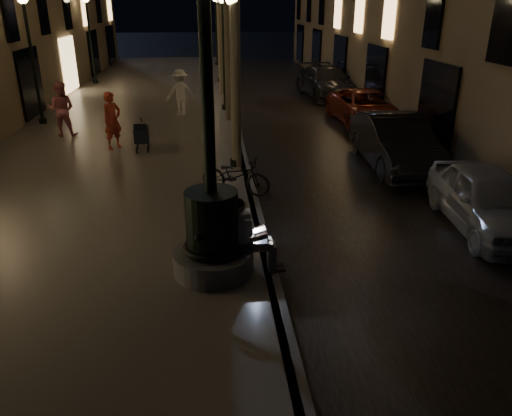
{
  "coord_description": "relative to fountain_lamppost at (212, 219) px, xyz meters",
  "views": [
    {
      "loc": [
        -0.97,
        -5.7,
        4.62
      ],
      "look_at": [
        -0.16,
        3.0,
        0.96
      ],
      "focal_mm": 35.0,
      "sensor_mm": 36.0,
      "label": 1
    }
  ],
  "objects": [
    {
      "name": "lamp_left_b",
      "position": [
        -6.4,
        12.0,
        2.02
      ],
      "size": [
        0.36,
        0.36,
        4.81
      ],
      "color": "black",
      "rests_on": "promenade"
    },
    {
      "name": "car_rear",
      "position": [
        5.94,
        17.51,
        -0.45
      ],
      "size": [
        2.54,
        5.41,
        1.53
      ],
      "primitive_type": "imported",
      "rotation": [
        0.0,
        0.0,
        0.08
      ],
      "color": "#2C2B30",
      "rests_on": "ground"
    },
    {
      "name": "lamp_curb_c",
      "position": [
        0.7,
        22.0,
        2.02
      ],
      "size": [
        0.36,
        0.36,
        4.81
      ],
      "color": "black",
      "rests_on": "promenade"
    },
    {
      "name": "car_third",
      "position": [
        6.2,
        11.58,
        -0.55
      ],
      "size": [
        2.36,
        4.83,
        1.32
      ],
      "primitive_type": "imported",
      "rotation": [
        0.0,
        0.0,
        0.04
      ],
      "color": "maroon",
      "rests_on": "ground"
    },
    {
      "name": "fountain_lamppost",
      "position": [
        0.0,
        0.0,
        0.0
      ],
      "size": [
        1.4,
        1.4,
        5.21
      ],
      "color": "#59595B",
      "rests_on": "promenade"
    },
    {
      "name": "car_second",
      "position": [
        5.39,
        6.01,
        -0.44
      ],
      "size": [
        1.75,
        4.69,
        1.53
      ],
      "primitive_type": "imported",
      "rotation": [
        0.0,
        0.0,
        -0.03
      ],
      "color": "black",
      "rests_on": "ground"
    },
    {
      "name": "seated_man_laptop",
      "position": [
        0.61,
        -0.0,
        -0.29
      ],
      "size": [
        1.0,
        0.34,
        1.37
      ],
      "color": "tan",
      "rests_on": "promenade"
    },
    {
      "name": "pedestrian_white",
      "position": [
        -1.14,
        13.02,
        -0.09
      ],
      "size": [
        1.33,
        0.99,
        1.84
      ],
      "primitive_type": "imported",
      "rotation": [
        0.0,
        0.0,
        3.43
      ],
      "color": "white",
      "rests_on": "promenade"
    },
    {
      "name": "bicycle",
      "position": [
        0.6,
        3.78,
        -0.55
      ],
      "size": [
        1.86,
        1.32,
        0.93
      ],
      "primitive_type": "imported",
      "rotation": [
        0.0,
        0.0,
        1.12
      ],
      "color": "black",
      "rests_on": "promenade"
    },
    {
      "name": "lamp_left_c",
      "position": [
        -6.4,
        22.0,
        2.02
      ],
      "size": [
        0.36,
        0.36,
        4.81
      ],
      "color": "black",
      "rests_on": "promenade"
    },
    {
      "name": "cobble_lane",
      "position": [
        4.0,
        13.0,
        -1.2
      ],
      "size": [
        6.0,
        45.0,
        0.02
      ],
      "primitive_type": "cube",
      "color": "black",
      "rests_on": "ground"
    },
    {
      "name": "promenade",
      "position": [
        -3.0,
        13.0,
        -1.11
      ],
      "size": [
        8.0,
        45.0,
        0.2
      ],
      "primitive_type": "cube",
      "color": "slate",
      "rests_on": "ground"
    },
    {
      "name": "lamp_curb_b",
      "position": [
        0.7,
        14.0,
        2.02
      ],
      "size": [
        0.36,
        0.36,
        4.81
      ],
      "color": "black",
      "rests_on": "promenade"
    },
    {
      "name": "lamp_curb_a",
      "position": [
        0.7,
        6.0,
        2.02
      ],
      "size": [
        0.36,
        0.36,
        4.81
      ],
      "color": "black",
      "rests_on": "promenade"
    },
    {
      "name": "pedestrian_red",
      "position": [
        -3.04,
        8.21,
        -0.12
      ],
      "size": [
        0.76,
        0.77,
        1.79
      ],
      "primitive_type": "imported",
      "rotation": [
        0.0,
        0.0,
        0.81
      ],
      "color": "#C43C27",
      "rests_on": "promenade"
    },
    {
      "name": "pedestrian_pink",
      "position": [
        -5.06,
        10.02,
        -0.08
      ],
      "size": [
        0.94,
        0.76,
        1.86
      ],
      "primitive_type": "imported",
      "rotation": [
        0.0,
        0.0,
        3.08
      ],
      "color": "#CC6C79",
      "rests_on": "promenade"
    },
    {
      "name": "curb_strip",
      "position": [
        1.0,
        13.0,
        -1.11
      ],
      "size": [
        0.25,
        45.0,
        0.2
      ],
      "primitive_type": "cube",
      "color": "#59595B",
      "rests_on": "ground"
    },
    {
      "name": "lamp_curb_d",
      "position": [
        0.7,
        30.0,
        2.02
      ],
      "size": [
        0.36,
        0.36,
        4.81
      ],
      "color": "black",
      "rests_on": "promenade"
    },
    {
      "name": "stroller",
      "position": [
        -2.12,
        7.81,
        -0.49
      ],
      "size": [
        0.48,
        1.02,
        1.03
      ],
      "rotation": [
        0.0,
        0.0,
        0.07
      ],
      "color": "black",
      "rests_on": "promenade"
    },
    {
      "name": "car_front",
      "position": [
        5.87,
        1.68,
        -0.54
      ],
      "size": [
        1.9,
        4.04,
        1.34
      ],
      "primitive_type": "imported",
      "rotation": [
        0.0,
        0.0,
        -0.08
      ],
      "color": "#AAAEB1",
      "rests_on": "ground"
    },
    {
      "name": "ground",
      "position": [
        1.0,
        13.0,
        -1.21
      ],
      "size": [
        120.0,
        120.0,
        0.0
      ],
      "primitive_type": "plane",
      "color": "black",
      "rests_on": "ground"
    }
  ]
}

